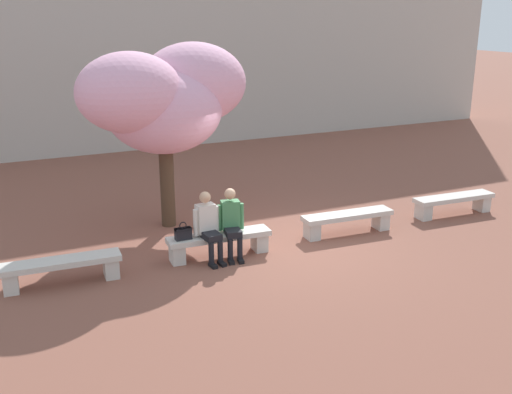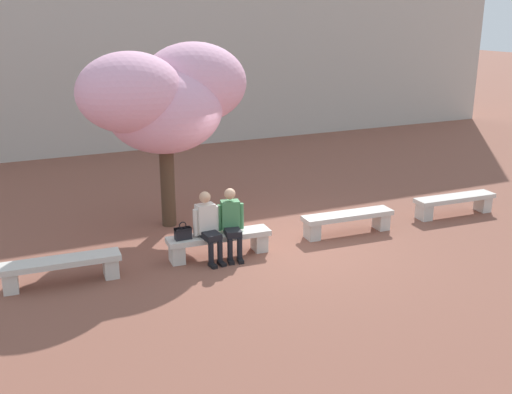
{
  "view_description": "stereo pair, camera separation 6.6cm",
  "coord_description": "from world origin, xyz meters",
  "px_view_note": "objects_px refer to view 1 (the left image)",
  "views": [
    {
      "loc": [
        -5.24,
        -9.75,
        4.42
      ],
      "look_at": [
        -0.57,
        0.2,
        1.0
      ],
      "focal_mm": 42.0,
      "sensor_mm": 36.0,
      "label": 1
    },
    {
      "loc": [
        -5.18,
        -9.78,
        4.42
      ],
      "look_at": [
        -0.57,
        0.2,
        1.0
      ],
      "focal_mm": 42.0,
      "sensor_mm": 36.0,
      "label": 2
    }
  ],
  "objects_px": {
    "person_seated_right": "(231,220)",
    "handbag": "(183,233)",
    "stone_bench_west_end": "(62,267)",
    "stone_bench_near_west": "(219,241)",
    "person_seated_left": "(208,224)",
    "stone_bench_near_east": "(454,202)",
    "cherry_tree_main": "(165,97)",
    "stone_bench_center": "(347,219)"
  },
  "relations": [
    {
      "from": "person_seated_right",
      "to": "cherry_tree_main",
      "type": "distance_m",
      "value": 3.0
    },
    {
      "from": "stone_bench_near_west",
      "to": "person_seated_right",
      "type": "distance_m",
      "value": 0.46
    },
    {
      "from": "stone_bench_near_east",
      "to": "stone_bench_near_west",
      "type": "bearing_deg",
      "value": 180.0
    },
    {
      "from": "stone_bench_near_east",
      "to": "stone_bench_west_end",
      "type": "bearing_deg",
      "value": 180.0
    },
    {
      "from": "stone_bench_near_west",
      "to": "person_seated_right",
      "type": "height_order",
      "value": "person_seated_right"
    },
    {
      "from": "stone_bench_near_west",
      "to": "stone_bench_near_east",
      "type": "xyz_separation_m",
      "value": [
        5.7,
        0.0,
        0.0
      ]
    },
    {
      "from": "handbag",
      "to": "stone_bench_near_west",
      "type": "bearing_deg",
      "value": -0.72
    },
    {
      "from": "stone_bench_center",
      "to": "handbag",
      "type": "xyz_separation_m",
      "value": [
        -3.54,
        0.01,
        0.27
      ]
    },
    {
      "from": "stone_bench_near_west",
      "to": "handbag",
      "type": "bearing_deg",
      "value": 179.28
    },
    {
      "from": "person_seated_right",
      "to": "handbag",
      "type": "xyz_separation_m",
      "value": [
        -0.92,
        0.06,
        -0.12
      ]
    },
    {
      "from": "stone_bench_center",
      "to": "cherry_tree_main",
      "type": "bearing_deg",
      "value": 146.79
    },
    {
      "from": "cherry_tree_main",
      "to": "person_seated_right",
      "type": "bearing_deg",
      "value": -75.7
    },
    {
      "from": "stone_bench_near_west",
      "to": "cherry_tree_main",
      "type": "xyz_separation_m",
      "value": [
        -0.31,
        2.07,
        2.44
      ]
    },
    {
      "from": "stone_bench_west_end",
      "to": "handbag",
      "type": "relative_size",
      "value": 5.86
    },
    {
      "from": "person_seated_right",
      "to": "handbag",
      "type": "distance_m",
      "value": 0.93
    },
    {
      "from": "stone_bench_west_end",
      "to": "stone_bench_near_west",
      "type": "bearing_deg",
      "value": 0.0
    },
    {
      "from": "stone_bench_near_west",
      "to": "stone_bench_near_east",
      "type": "bearing_deg",
      "value": 0.0
    },
    {
      "from": "stone_bench_near_west",
      "to": "handbag",
      "type": "distance_m",
      "value": 0.74
    },
    {
      "from": "stone_bench_center",
      "to": "person_seated_left",
      "type": "height_order",
      "value": "person_seated_left"
    },
    {
      "from": "stone_bench_near_east",
      "to": "handbag",
      "type": "height_order",
      "value": "handbag"
    },
    {
      "from": "stone_bench_near_west",
      "to": "person_seated_left",
      "type": "height_order",
      "value": "person_seated_left"
    },
    {
      "from": "stone_bench_west_end",
      "to": "stone_bench_near_west",
      "type": "distance_m",
      "value": 2.85
    },
    {
      "from": "stone_bench_near_west",
      "to": "person_seated_left",
      "type": "relative_size",
      "value": 1.54
    },
    {
      "from": "stone_bench_near_east",
      "to": "cherry_tree_main",
      "type": "distance_m",
      "value": 6.81
    },
    {
      "from": "stone_bench_west_end",
      "to": "person_seated_right",
      "type": "distance_m",
      "value": 3.1
    },
    {
      "from": "stone_bench_near_west",
      "to": "person_seated_left",
      "type": "distance_m",
      "value": 0.46
    },
    {
      "from": "stone_bench_center",
      "to": "person_seated_left",
      "type": "distance_m",
      "value": 3.11
    },
    {
      "from": "stone_bench_center",
      "to": "person_seated_right",
      "type": "bearing_deg",
      "value": -178.86
    },
    {
      "from": "stone_bench_near_east",
      "to": "handbag",
      "type": "bearing_deg",
      "value": 179.92
    },
    {
      "from": "stone_bench_near_west",
      "to": "stone_bench_center",
      "type": "relative_size",
      "value": 1.0
    },
    {
      "from": "person_seated_left",
      "to": "handbag",
      "type": "height_order",
      "value": "person_seated_left"
    },
    {
      "from": "stone_bench_near_east",
      "to": "cherry_tree_main",
      "type": "relative_size",
      "value": 0.52
    },
    {
      "from": "stone_bench_center",
      "to": "person_seated_right",
      "type": "height_order",
      "value": "person_seated_right"
    },
    {
      "from": "stone_bench_near_west",
      "to": "cherry_tree_main",
      "type": "bearing_deg",
      "value": 98.55
    },
    {
      "from": "stone_bench_near_west",
      "to": "person_seated_right",
      "type": "relative_size",
      "value": 1.54
    },
    {
      "from": "handbag",
      "to": "person_seated_right",
      "type": "bearing_deg",
      "value": -3.78
    },
    {
      "from": "stone_bench_west_end",
      "to": "stone_bench_near_west",
      "type": "xyz_separation_m",
      "value": [
        2.85,
        0.0,
        0.0
      ]
    },
    {
      "from": "stone_bench_west_end",
      "to": "handbag",
      "type": "distance_m",
      "value": 2.17
    },
    {
      "from": "person_seated_left",
      "to": "person_seated_right",
      "type": "distance_m",
      "value": 0.47
    },
    {
      "from": "person_seated_left",
      "to": "handbag",
      "type": "distance_m",
      "value": 0.48
    },
    {
      "from": "stone_bench_near_east",
      "to": "cherry_tree_main",
      "type": "xyz_separation_m",
      "value": [
        -6.01,
        2.07,
        2.44
      ]
    },
    {
      "from": "cherry_tree_main",
      "to": "stone_bench_near_west",
      "type": "bearing_deg",
      "value": -81.45
    }
  ]
}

